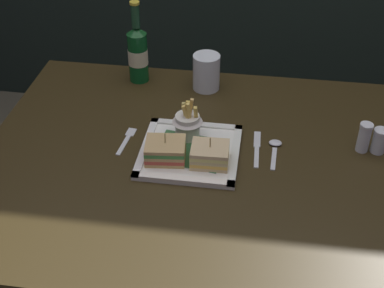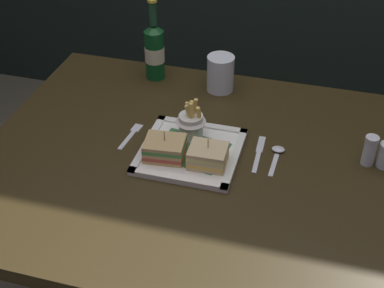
{
  "view_description": "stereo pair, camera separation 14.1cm",
  "coord_description": "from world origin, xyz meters",
  "px_view_note": "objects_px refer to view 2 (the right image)",
  "views": [
    {
      "loc": [
        0.16,
        -1.11,
        1.65
      ],
      "look_at": [
        -0.01,
        0.01,
        0.8
      ],
      "focal_mm": 50.93,
      "sensor_mm": 36.0,
      "label": 1
    },
    {
      "loc": [
        0.3,
        -1.08,
        1.65
      ],
      "look_at": [
        -0.01,
        0.01,
        0.8
      ],
      "focal_mm": 50.93,
      "sensor_mm": 36.0,
      "label": 2
    }
  ],
  "objects_px": {
    "square_plate": "(190,152)",
    "sandwich_half_left": "(165,148)",
    "dining_table": "(194,189)",
    "water_glass": "(220,76)",
    "beer_bottle": "(154,50)",
    "fries_cup": "(191,122)",
    "salt_shaker": "(369,152)",
    "sandwich_half_right": "(208,156)",
    "spoon": "(277,153)",
    "fork": "(131,135)",
    "knife": "(259,152)"
  },
  "relations": [
    {
      "from": "square_plate",
      "to": "sandwich_half_left",
      "type": "height_order",
      "value": "sandwich_half_left"
    },
    {
      "from": "dining_table",
      "to": "water_glass",
      "type": "height_order",
      "value": "water_glass"
    },
    {
      "from": "beer_bottle",
      "to": "fries_cup",
      "type": "bearing_deg",
      "value": -55.84
    },
    {
      "from": "beer_bottle",
      "to": "salt_shaker",
      "type": "distance_m",
      "value": 0.73
    },
    {
      "from": "sandwich_half_right",
      "to": "spoon",
      "type": "xyz_separation_m",
      "value": [
        0.17,
        0.1,
        -0.03
      ]
    },
    {
      "from": "dining_table",
      "to": "fork",
      "type": "bearing_deg",
      "value": 164.18
    },
    {
      "from": "fries_cup",
      "to": "water_glass",
      "type": "relative_size",
      "value": 1.03
    },
    {
      "from": "beer_bottle",
      "to": "knife",
      "type": "xyz_separation_m",
      "value": [
        0.39,
        -0.31,
        -0.1
      ]
    },
    {
      "from": "dining_table",
      "to": "water_glass",
      "type": "xyz_separation_m",
      "value": [
        -0.01,
        0.36,
        0.16
      ]
    },
    {
      "from": "fork",
      "to": "beer_bottle",
      "type": "bearing_deg",
      "value": 96.73
    },
    {
      "from": "sandwich_half_left",
      "to": "fries_cup",
      "type": "relative_size",
      "value": 0.95
    },
    {
      "from": "square_plate",
      "to": "salt_shaker",
      "type": "height_order",
      "value": "salt_shaker"
    },
    {
      "from": "fries_cup",
      "to": "water_glass",
      "type": "height_order",
      "value": "fries_cup"
    },
    {
      "from": "dining_table",
      "to": "square_plate",
      "type": "xyz_separation_m",
      "value": [
        -0.01,
        0.02,
        0.11
      ]
    },
    {
      "from": "sandwich_half_left",
      "to": "salt_shaker",
      "type": "height_order",
      "value": "sandwich_half_left"
    },
    {
      "from": "sandwich_half_right",
      "to": "fork",
      "type": "bearing_deg",
      "value": 162.16
    },
    {
      "from": "knife",
      "to": "spoon",
      "type": "relative_size",
      "value": 1.26
    },
    {
      "from": "sandwich_half_right",
      "to": "fork",
      "type": "xyz_separation_m",
      "value": [
        -0.24,
        0.08,
        -0.03
      ]
    },
    {
      "from": "knife",
      "to": "square_plate",
      "type": "bearing_deg",
      "value": -163.45
    },
    {
      "from": "beer_bottle",
      "to": "fork",
      "type": "bearing_deg",
      "value": -83.27
    },
    {
      "from": "dining_table",
      "to": "knife",
      "type": "xyz_separation_m",
      "value": [
        0.16,
        0.07,
        0.11
      ]
    },
    {
      "from": "dining_table",
      "to": "sandwich_half_right",
      "type": "bearing_deg",
      "value": -26.32
    },
    {
      "from": "knife",
      "to": "spoon",
      "type": "distance_m",
      "value": 0.05
    },
    {
      "from": "fries_cup",
      "to": "water_glass",
      "type": "distance_m",
      "value": 0.28
    },
    {
      "from": "fries_cup",
      "to": "fork",
      "type": "height_order",
      "value": "fries_cup"
    },
    {
      "from": "fries_cup",
      "to": "sandwich_half_right",
      "type": "bearing_deg",
      "value": -54.5
    },
    {
      "from": "spoon",
      "to": "sandwich_half_left",
      "type": "bearing_deg",
      "value": -160.77
    },
    {
      "from": "knife",
      "to": "fries_cup",
      "type": "bearing_deg",
      "value": 176.97
    },
    {
      "from": "spoon",
      "to": "dining_table",
      "type": "bearing_deg",
      "value": -159.95
    },
    {
      "from": "beer_bottle",
      "to": "salt_shaker",
      "type": "relative_size",
      "value": 3.14
    },
    {
      "from": "sandwich_half_right",
      "to": "knife",
      "type": "height_order",
      "value": "sandwich_half_right"
    },
    {
      "from": "fries_cup",
      "to": "knife",
      "type": "bearing_deg",
      "value": -3.03
    },
    {
      "from": "sandwich_half_left",
      "to": "salt_shaker",
      "type": "xyz_separation_m",
      "value": [
        0.51,
        0.12,
        0.0
      ]
    },
    {
      "from": "square_plate",
      "to": "fork",
      "type": "relative_size",
      "value": 2.06
    },
    {
      "from": "sandwich_half_left",
      "to": "fork",
      "type": "height_order",
      "value": "sandwich_half_left"
    },
    {
      "from": "knife",
      "to": "sandwich_half_right",
      "type": "bearing_deg",
      "value": -141.69
    },
    {
      "from": "sandwich_half_left",
      "to": "beer_bottle",
      "type": "distance_m",
      "value": 0.44
    },
    {
      "from": "sandwich_half_left",
      "to": "fork",
      "type": "bearing_deg",
      "value": 148.14
    },
    {
      "from": "sandwich_half_right",
      "to": "fries_cup",
      "type": "relative_size",
      "value": 0.84
    },
    {
      "from": "knife",
      "to": "sandwich_half_left",
      "type": "bearing_deg",
      "value": -158.25
    },
    {
      "from": "dining_table",
      "to": "sandwich_half_left",
      "type": "height_order",
      "value": "sandwich_half_left"
    },
    {
      "from": "water_glass",
      "to": "sandwich_half_right",
      "type": "bearing_deg",
      "value": -81.45
    },
    {
      "from": "spoon",
      "to": "water_glass",
      "type": "bearing_deg",
      "value": 127.99
    },
    {
      "from": "square_plate",
      "to": "fries_cup",
      "type": "xyz_separation_m",
      "value": [
        -0.02,
        0.06,
        0.05
      ]
    },
    {
      "from": "fork",
      "to": "salt_shaker",
      "type": "bearing_deg",
      "value": 4.24
    },
    {
      "from": "fries_cup",
      "to": "fork",
      "type": "xyz_separation_m",
      "value": [
        -0.17,
        -0.03,
        -0.06
      ]
    },
    {
      "from": "beer_bottle",
      "to": "spoon",
      "type": "bearing_deg",
      "value": -34.61
    },
    {
      "from": "beer_bottle",
      "to": "knife",
      "type": "height_order",
      "value": "beer_bottle"
    },
    {
      "from": "water_glass",
      "to": "spoon",
      "type": "height_order",
      "value": "water_glass"
    },
    {
      "from": "salt_shaker",
      "to": "fork",
      "type": "bearing_deg",
      "value": -175.76
    }
  ]
}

